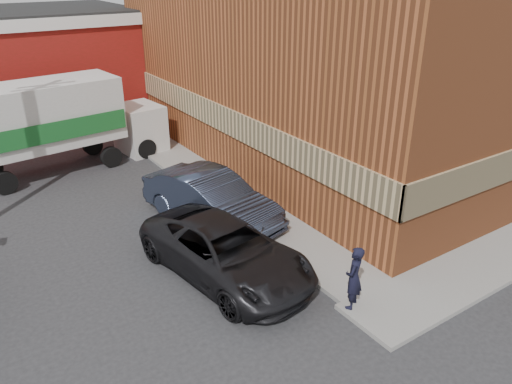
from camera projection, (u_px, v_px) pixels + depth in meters
ground at (350, 301)px, 12.33m from camera, size 90.00×90.00×0.00m
brick_building at (358, 37)px, 21.42m from camera, size 14.25×18.25×9.36m
sidewalk_west at (200, 176)px, 19.40m from camera, size 1.80×18.00×0.12m
man at (354, 278)px, 11.66m from camera, size 0.70×0.63×1.61m
sedan at (211, 199)px, 15.77m from camera, size 2.89×5.23×1.64m
suv_a at (226, 251)px, 13.09m from camera, size 3.21×5.60×1.47m
box_truck at (64, 119)px, 19.42m from camera, size 7.42×2.92×3.57m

